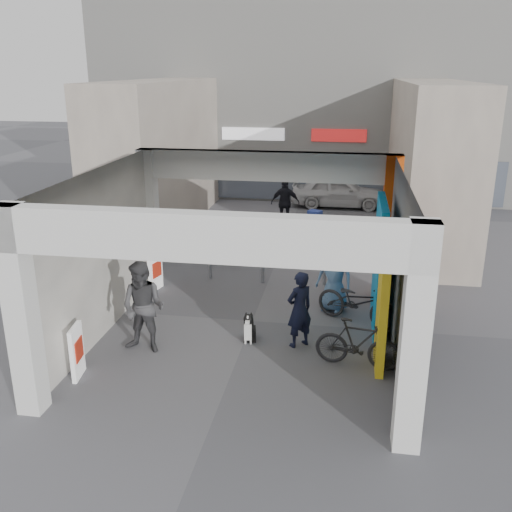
% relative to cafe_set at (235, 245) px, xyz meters
% --- Properties ---
extents(ground, '(90.00, 90.00, 0.00)m').
position_rel_cafe_set_xyz_m(ground, '(1.30, -4.48, -0.33)').
color(ground, '#56555B').
rests_on(ground, ground).
extents(arcade_canopy, '(6.40, 6.45, 6.40)m').
position_rel_cafe_set_xyz_m(arcade_canopy, '(1.84, -5.30, 1.97)').
color(arcade_canopy, silver).
rests_on(arcade_canopy, ground).
extents(far_building, '(18.00, 4.08, 8.00)m').
position_rel_cafe_set_xyz_m(far_building, '(1.30, 9.51, 3.66)').
color(far_building, silver).
rests_on(far_building, ground).
extents(plaza_bldg_left, '(2.00, 9.00, 5.00)m').
position_rel_cafe_set_xyz_m(plaza_bldg_left, '(-3.20, 3.02, 2.17)').
color(plaza_bldg_left, '#B3A694').
rests_on(plaza_bldg_left, ground).
extents(plaza_bldg_right, '(2.00, 9.00, 5.00)m').
position_rel_cafe_set_xyz_m(plaza_bldg_right, '(5.80, 3.02, 2.17)').
color(plaza_bldg_right, '#B3A694').
rests_on(plaza_bldg_right, ground).
extents(bollard_left, '(0.09, 0.09, 0.88)m').
position_rel_cafe_set_xyz_m(bollard_left, '(-0.28, -1.95, 0.11)').
color(bollard_left, '#929599').
rests_on(bollard_left, ground).
extents(bollard_center, '(0.09, 0.09, 0.91)m').
position_rel_cafe_set_xyz_m(bollard_center, '(1.17, -2.06, 0.12)').
color(bollard_center, '#929599').
rests_on(bollard_center, ground).
extents(bollard_right, '(0.09, 0.09, 0.94)m').
position_rel_cafe_set_xyz_m(bollard_right, '(2.78, -1.98, 0.14)').
color(bollard_right, '#929599').
rests_on(bollard_right, ground).
extents(advert_board_near, '(0.16, 0.56, 1.00)m').
position_rel_cafe_set_xyz_m(advert_board_near, '(-1.44, -7.36, 0.17)').
color(advert_board_near, white).
rests_on(advert_board_near, ground).
extents(advert_board_far, '(0.21, 0.55, 1.00)m').
position_rel_cafe_set_xyz_m(advert_board_far, '(-1.44, -3.00, 0.17)').
color(advert_board_far, white).
rests_on(advert_board_far, ground).
extents(cafe_set, '(1.56, 1.26, 0.94)m').
position_rel_cafe_set_xyz_m(cafe_set, '(0.00, 0.00, 0.00)').
color(cafe_set, '#B3B2B8').
rests_on(cafe_set, ground).
extents(produce_stand, '(1.08, 0.58, 0.71)m').
position_rel_cafe_set_xyz_m(produce_stand, '(-0.35, 1.16, -0.05)').
color(produce_stand, black).
rests_on(produce_stand, ground).
extents(crate_stack, '(0.55, 0.50, 0.56)m').
position_rel_cafe_set_xyz_m(crate_stack, '(2.15, 3.84, -0.05)').
color(crate_stack, '#185721').
rests_on(crate_stack, ground).
extents(border_collie, '(0.25, 0.49, 0.67)m').
position_rel_cafe_set_xyz_m(border_collie, '(1.40, -5.46, -0.07)').
color(border_collie, black).
rests_on(border_collie, ground).
extents(man_with_dog, '(0.69, 0.67, 1.60)m').
position_rel_cafe_set_xyz_m(man_with_dog, '(2.43, -5.49, 0.47)').
color(man_with_dog, black).
rests_on(man_with_dog, ground).
extents(man_back_turned, '(0.99, 0.81, 1.86)m').
position_rel_cafe_set_xyz_m(man_back_turned, '(-0.58, -6.18, 0.60)').
color(man_back_turned, '#3D3C3F').
rests_on(man_back_turned, ground).
extents(man_elderly, '(0.99, 0.82, 1.73)m').
position_rel_cafe_set_xyz_m(man_elderly, '(3.07, -3.56, 0.53)').
color(man_elderly, '#557BA7').
rests_on(man_elderly, ground).
extents(man_crates, '(1.04, 0.50, 1.72)m').
position_rel_cafe_set_xyz_m(man_crates, '(1.11, 3.60, 0.53)').
color(man_crates, black).
rests_on(man_crates, ground).
extents(bicycle_front, '(2.02, 1.46, 1.01)m').
position_rel_cafe_set_xyz_m(bicycle_front, '(3.60, -4.20, 0.17)').
color(bicycle_front, black).
rests_on(bicycle_front, ground).
extents(bicycle_rear, '(1.67, 0.70, 0.97)m').
position_rel_cafe_set_xyz_m(bicycle_rear, '(3.60, -6.17, 0.15)').
color(bicycle_rear, black).
rests_on(bicycle_rear, ground).
extents(white_van, '(3.78, 1.52, 1.29)m').
position_rel_cafe_set_xyz_m(white_van, '(2.90, 6.93, 0.31)').
color(white_van, silver).
rests_on(white_van, ground).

